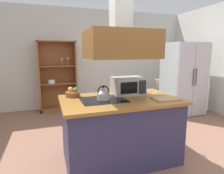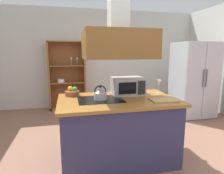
# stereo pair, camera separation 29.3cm
# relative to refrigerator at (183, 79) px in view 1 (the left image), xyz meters

# --- Properties ---
(ground_plane) EXTENTS (7.80, 7.80, 0.00)m
(ground_plane) POSITION_rel_refrigerator_xyz_m (-2.13, -1.47, -0.88)
(ground_plane) COLOR #8C614C
(wall_back) EXTENTS (6.00, 0.12, 2.70)m
(wall_back) POSITION_rel_refrigerator_xyz_m (-2.13, 1.53, 0.47)
(wall_back) COLOR silver
(wall_back) RESTS_ON ground
(kitchen_island) EXTENTS (1.61, 1.00, 0.90)m
(kitchen_island) POSITION_rel_refrigerator_xyz_m (-2.27, -1.48, -0.43)
(kitchen_island) COLOR #343257
(kitchen_island) RESTS_ON ground
(range_hood) EXTENTS (0.90, 0.70, 1.25)m
(range_hood) POSITION_rel_refrigerator_xyz_m (-2.27, -1.48, 0.86)
(range_hood) COLOR brown
(refrigerator) EXTENTS (0.90, 0.77, 1.76)m
(refrigerator) POSITION_rel_refrigerator_xyz_m (0.00, 0.00, 0.00)
(refrigerator) COLOR #B0BFC3
(refrigerator) RESTS_ON ground
(dish_cabinet) EXTENTS (0.95, 0.40, 1.82)m
(dish_cabinet) POSITION_rel_refrigerator_xyz_m (-2.95, 1.31, -0.07)
(dish_cabinet) COLOR #93572C
(dish_cabinet) RESTS_ON ground
(kettle) EXTENTS (0.17, 0.17, 0.19)m
(kettle) POSITION_rel_refrigerator_xyz_m (-2.51, -1.48, 0.10)
(kettle) COLOR #B6B7BB
(kettle) RESTS_ON kitchen_island
(cutting_board) EXTENTS (0.36, 0.26, 0.02)m
(cutting_board) POSITION_rel_refrigerator_xyz_m (-1.70, -1.74, 0.03)
(cutting_board) COLOR tan
(cutting_board) RESTS_ON kitchen_island
(microwave) EXTENTS (0.46, 0.35, 0.26)m
(microwave) POSITION_rel_refrigerator_xyz_m (-2.06, -1.27, 0.15)
(microwave) COLOR #B7BABF
(microwave) RESTS_ON kitchen_island
(wine_glass_on_counter) EXTENTS (0.08, 0.08, 0.21)m
(wine_glass_on_counter) POSITION_rel_refrigerator_xyz_m (-1.55, -1.26, 0.17)
(wine_glass_on_counter) COLOR silver
(wine_glass_on_counter) RESTS_ON kitchen_island
(fruit_bowl) EXTENTS (0.21, 0.21, 0.14)m
(fruit_bowl) POSITION_rel_refrigerator_xyz_m (-2.87, -1.16, 0.07)
(fruit_bowl) COLOR brown
(fruit_bowl) RESTS_ON kitchen_island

